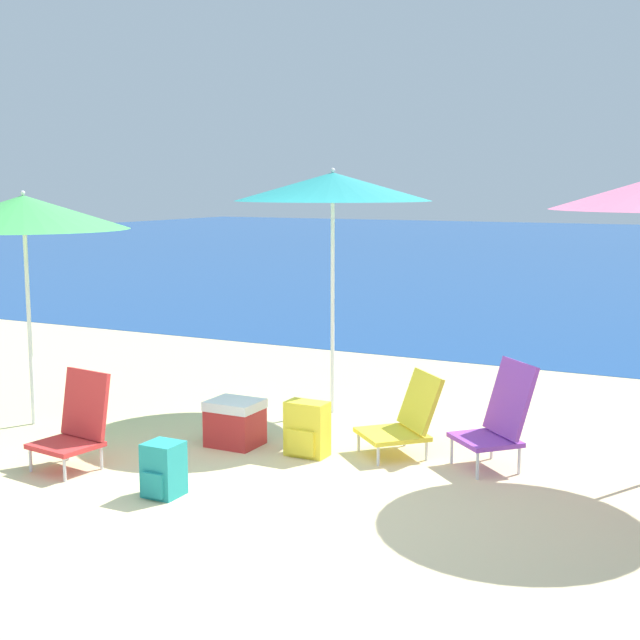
% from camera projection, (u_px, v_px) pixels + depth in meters
% --- Properties ---
extents(ground_plane, '(60.00, 60.00, 0.00)m').
position_uv_depth(ground_plane, '(248.00, 509.00, 5.88)').
color(ground_plane, beige).
extents(beach_umbrella_teal, '(1.81, 1.81, 2.27)m').
position_uv_depth(beach_umbrella_teal, '(333.00, 187.00, 8.07)').
color(beach_umbrella_teal, white).
rests_on(beach_umbrella_teal, ground).
extents(beach_umbrella_green, '(1.81, 1.81, 2.07)m').
position_uv_depth(beach_umbrella_green, '(24.00, 213.00, 7.70)').
color(beach_umbrella_green, white).
rests_on(beach_umbrella_green, ground).
extents(beach_chair_red, '(0.51, 0.52, 0.73)m').
position_uv_depth(beach_chair_red, '(76.00, 423.00, 6.72)').
color(beach_chair_red, silver).
rests_on(beach_chair_red, ground).
extents(beach_chair_purple, '(0.69, 0.69, 0.81)m').
position_uv_depth(beach_chair_purple, '(499.00, 417.00, 6.70)').
color(beach_chair_purple, silver).
rests_on(beach_chair_purple, ground).
extents(beach_chair_yellow, '(0.74, 0.75, 0.65)m').
position_uv_depth(beach_chair_yellow, '(406.00, 419.00, 7.04)').
color(beach_chair_yellow, silver).
rests_on(beach_chair_yellow, ground).
extents(backpack_yellow, '(0.33, 0.22, 0.44)m').
position_uv_depth(backpack_yellow, '(307.00, 429.00, 7.02)').
color(backpack_yellow, yellow).
rests_on(backpack_yellow, ground).
extents(backpack_teal, '(0.24, 0.26, 0.38)m').
position_uv_depth(backpack_teal, '(163.00, 470.00, 6.11)').
color(backpack_teal, teal).
rests_on(backpack_teal, ground).
extents(cooler_box, '(0.42, 0.36, 0.38)m').
position_uv_depth(cooler_box, '(235.00, 423.00, 7.30)').
color(cooler_box, '#B72828').
rests_on(cooler_box, ground).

